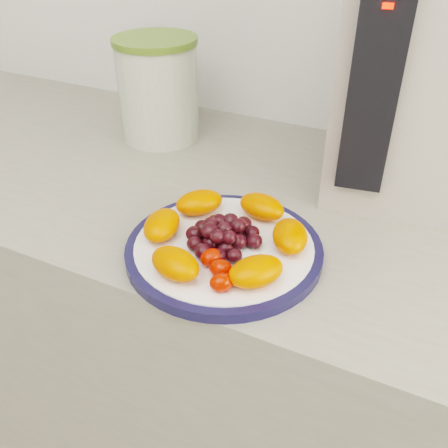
% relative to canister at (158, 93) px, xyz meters
% --- Properties ---
extents(counter, '(3.50, 0.60, 0.90)m').
position_rel_canister_xyz_m(counter, '(0.26, -0.12, -0.54)').
color(counter, gray).
rests_on(counter, floor).
extents(cabinet_face, '(3.48, 0.58, 0.84)m').
position_rel_canister_xyz_m(cabinet_face, '(0.26, -0.12, -0.57)').
color(cabinet_face, '#967955').
rests_on(cabinet_face, floor).
extents(plate_rim, '(0.27, 0.27, 0.01)m').
position_rel_canister_xyz_m(plate_rim, '(0.29, -0.30, -0.08)').
color(plate_rim, '#121337').
rests_on(plate_rim, counter).
extents(plate_face, '(0.25, 0.25, 0.02)m').
position_rel_canister_xyz_m(plate_face, '(0.29, -0.30, -0.08)').
color(plate_face, white).
rests_on(plate_face, counter).
extents(canister, '(0.20, 0.20, 0.18)m').
position_rel_canister_xyz_m(canister, '(0.00, 0.00, 0.00)').
color(canister, '#41580D').
rests_on(canister, counter).
extents(canister_lid, '(0.20, 0.20, 0.01)m').
position_rel_canister_xyz_m(canister_lid, '(0.00, 0.00, 0.10)').
color(canister_lid, '#587427').
rests_on(canister_lid, canister).
extents(appliance_body, '(0.26, 0.33, 0.38)m').
position_rel_canister_xyz_m(appliance_body, '(0.45, 0.04, 0.10)').
color(appliance_body, '#A59B90').
rests_on(appliance_body, counter).
extents(appliance_panel, '(0.07, 0.03, 0.28)m').
position_rel_canister_xyz_m(appliance_panel, '(0.42, -0.13, 0.10)').
color(appliance_panel, black).
rests_on(appliance_panel, appliance_body).
extents(appliance_led, '(0.01, 0.01, 0.01)m').
position_rel_canister_xyz_m(appliance_led, '(0.43, -0.14, 0.21)').
color(appliance_led, '#FF0C05').
rests_on(appliance_led, appliance_panel).
extents(fruit_plate, '(0.23, 0.23, 0.04)m').
position_rel_canister_xyz_m(fruit_plate, '(0.29, -0.30, -0.06)').
color(fruit_plate, '#E74400').
rests_on(fruit_plate, plate_face).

